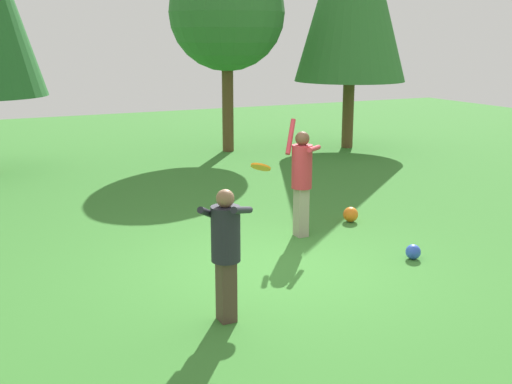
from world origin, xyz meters
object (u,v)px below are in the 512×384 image
(person_thrower, at_px, (302,174))
(frisbee, at_px, (261,167))
(ball_blue, at_px, (413,252))
(tree_right, at_px, (227,13))
(ball_orange, at_px, (351,214))
(person_catcher, at_px, (226,244))

(person_thrower, height_order, frisbee, person_thrower)
(person_thrower, distance_m, frisbee, 2.20)
(frisbee, distance_m, ball_blue, 2.88)
(frisbee, relative_size, ball_blue, 1.60)
(person_thrower, xyz_separation_m, tree_right, (2.15, 8.06, 2.84))
(ball_orange, bearing_deg, person_catcher, -142.34)
(frisbee, bearing_deg, ball_orange, 34.20)
(ball_orange, relative_size, tree_right, 0.05)
(ball_orange, distance_m, ball_blue, 2.10)
(ball_orange, relative_size, ball_blue, 1.20)
(person_thrower, xyz_separation_m, frisbee, (-1.50, -1.52, 0.53))
(person_thrower, bearing_deg, ball_blue, 73.47)
(frisbee, relative_size, tree_right, 0.07)
(person_catcher, height_order, tree_right, tree_right)
(person_catcher, xyz_separation_m, ball_orange, (3.65, 2.82, -0.81))
(ball_orange, bearing_deg, ball_blue, -97.55)
(ball_blue, bearing_deg, tree_right, 83.07)
(ball_blue, bearing_deg, person_thrower, 118.75)
(person_thrower, relative_size, person_catcher, 1.23)
(ball_orange, xyz_separation_m, ball_blue, (-0.28, -2.08, -0.02))
(person_catcher, xyz_separation_m, tree_right, (4.57, 10.54, 2.96))
(frisbee, xyz_separation_m, ball_orange, (2.73, 1.86, -1.46))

